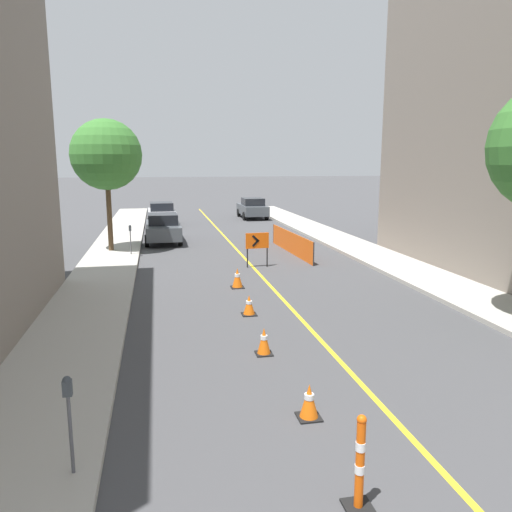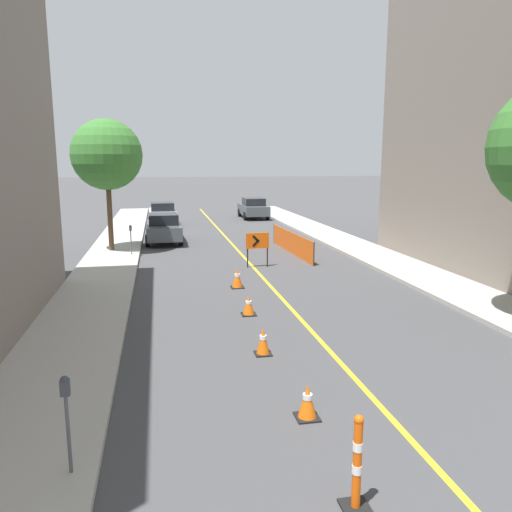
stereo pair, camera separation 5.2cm
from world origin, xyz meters
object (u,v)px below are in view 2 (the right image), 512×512
at_px(traffic_cone_third, 307,401).
at_px(traffic_cone_fourth, 263,341).
at_px(traffic_cone_fifth, 249,305).
at_px(parking_meter_near_curb, 66,405).
at_px(arrow_barricade_primary, 257,243).
at_px(parking_meter_far_curb, 131,233).
at_px(delineator_post_front, 357,468).
at_px(parked_car_curb_near, 164,228).
at_px(parked_car_curb_far, 253,208).
at_px(traffic_cone_farthest, 237,278).
at_px(street_tree_left_near, 107,155).
at_px(parked_car_curb_mid, 162,214).

relative_size(traffic_cone_third, traffic_cone_fourth, 0.97).
bearing_deg(traffic_cone_fifth, parking_meter_near_curb, -118.02).
distance_m(arrow_barricade_primary, parking_meter_far_curb, 6.22).
xyz_separation_m(delineator_post_front, parked_car_curb_near, (-2.10, 22.08, 0.24)).
relative_size(traffic_cone_fourth, arrow_barricade_primary, 0.44).
bearing_deg(parked_car_curb_far, parking_meter_near_curb, -105.48).
bearing_deg(traffic_cone_farthest, arrow_barricade_primary, 67.33).
relative_size(parked_car_curb_near, street_tree_left_near, 0.70).
relative_size(delineator_post_front, parking_meter_near_curb, 0.91).
distance_m(traffic_cone_farthest, parked_car_curb_near, 10.87).
distance_m(traffic_cone_farthest, street_tree_left_near, 10.19).
distance_m(traffic_cone_farthest, parking_meter_near_curb, 10.97).
bearing_deg(parking_meter_near_curb, traffic_cone_fifth, 61.98).
bearing_deg(parked_car_curb_far, parked_car_curb_mid, -157.56).
distance_m(traffic_cone_fourth, arrow_barricade_primary, 9.65).
height_order(arrow_barricade_primary, parking_meter_near_curb, parking_meter_near_curb).
distance_m(arrow_barricade_primary, parked_car_curb_near, 8.24).
distance_m(parked_car_curb_near, parked_car_curb_far, 12.87).
height_order(delineator_post_front, parked_car_curb_near, parked_car_curb_near).
bearing_deg(traffic_cone_third, traffic_cone_fifth, 89.46).
distance_m(delineator_post_front, parking_meter_near_curb, 3.88).
bearing_deg(parked_car_curb_mid, traffic_cone_fifth, -85.80).
distance_m(delineator_post_front, parking_meter_far_curb, 18.41).
bearing_deg(street_tree_left_near, parking_meter_far_curb, -52.02).
distance_m(traffic_cone_fourth, delineator_post_front, 5.29).
height_order(traffic_cone_farthest, parking_meter_near_curb, parking_meter_near_curb).
xyz_separation_m(parked_car_curb_far, parking_meter_far_curb, (-8.54, -14.83, 0.31)).
height_order(delineator_post_front, parked_car_curb_far, parked_car_curb_far).
xyz_separation_m(traffic_cone_fourth, parking_meter_far_curb, (-3.54, 12.75, 0.79)).
xyz_separation_m(arrow_barricade_primary, parked_car_curb_near, (-3.75, 7.33, -0.24)).
height_order(traffic_cone_fourth, street_tree_left_near, street_tree_left_near).
xyz_separation_m(traffic_cone_third, parked_car_curb_far, (4.85, 30.56, 0.50)).
relative_size(traffic_cone_farthest, parked_car_curb_far, 0.16).
xyz_separation_m(traffic_cone_fourth, parked_car_curb_mid, (-1.99, 24.65, 0.49)).
bearing_deg(traffic_cone_third, parked_car_curb_far, 80.98).
bearing_deg(parking_meter_near_curb, traffic_cone_fourth, 48.70).
bearing_deg(parked_car_curb_far, traffic_cone_fifth, -101.40).
bearing_deg(parked_car_curb_far, traffic_cone_fourth, -100.64).
distance_m(traffic_cone_fourth, traffic_cone_farthest, 6.20).
distance_m(traffic_cone_fifth, street_tree_left_near, 12.75).
bearing_deg(parking_meter_far_curb, traffic_cone_fourth, -74.50).
bearing_deg(traffic_cone_fifth, traffic_cone_farthest, 86.95).
bearing_deg(parked_car_curb_near, traffic_cone_third, -84.77).
relative_size(parked_car_curb_mid, street_tree_left_near, 0.71).
relative_size(traffic_cone_third, street_tree_left_near, 0.10).
bearing_deg(traffic_cone_fifth, parked_car_curb_mid, 95.80).
height_order(parked_car_curb_near, parked_car_curb_mid, same).
relative_size(traffic_cone_fifth, parking_meter_far_curb, 0.43).
height_order(parked_car_curb_mid, parking_meter_far_curb, parked_car_curb_mid).
xyz_separation_m(traffic_cone_third, street_tree_left_near, (-4.68, 16.99, 4.35)).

